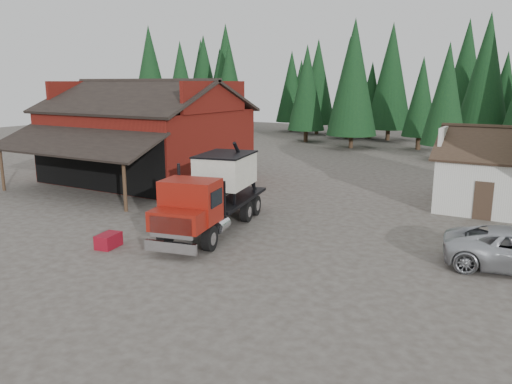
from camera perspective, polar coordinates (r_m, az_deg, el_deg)
The scene contains 8 objects.
ground at distance 23.18m, azimuth -8.30°, elevation -5.10°, with size 120.00×120.00×0.00m, color #453E36.
red_barn at distance 37.04m, azimuth -12.40°, elevation 5.59°, with size 12.80×13.63×7.18m.
conifer_backdrop at distance 61.26m, azimuth 16.81°, elevation 5.43°, with size 76.00×16.00×16.00m, color black, non-canonical shape.
near_pine_a at distance 57.72m, azimuth -8.56°, elevation 11.79°, with size 4.40×4.40×11.40m.
near_pine_b at distance 47.93m, azimuth 20.94°, elevation 10.41°, with size 3.96×3.96×10.40m.
near_pine_d at distance 54.28m, azimuth 11.08°, elevation 12.72°, with size 5.28×5.28×13.40m.
feed_truck at distance 23.70m, azimuth -4.82°, elevation 0.09°, with size 4.14×9.21×4.03m.
equip_box at distance 22.37m, azimuth -16.50°, elevation -5.35°, with size 0.70×1.10×0.60m, color maroon.
Camera 1 is at (13.80, -17.28, 6.95)m, focal length 35.00 mm.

